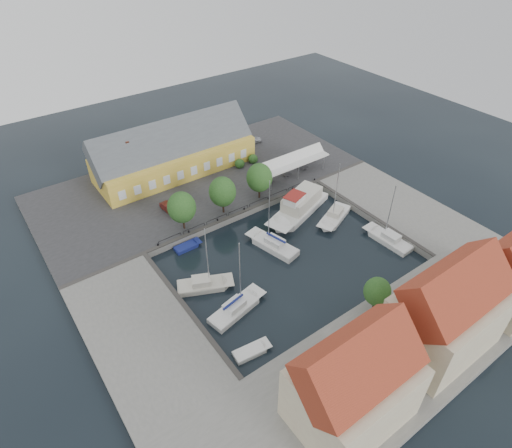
{
  "coord_description": "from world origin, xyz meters",
  "views": [
    {
      "loc": [
        -29.8,
        -35.26,
        41.02
      ],
      "look_at": [
        0.0,
        6.0,
        1.5
      ],
      "focal_mm": 30.0,
      "sensor_mm": 36.0,
      "label": 1
    }
  ],
  "objects_px": {
    "car_silver": "(250,139)",
    "east_boat_b": "(334,217)",
    "warehouse": "(170,154)",
    "launch_sw": "(251,352)",
    "car_red": "(170,208)",
    "tent_canopy": "(292,162)",
    "west_boat_b": "(204,286)",
    "east_boat_c": "(388,240)",
    "center_sailboat": "(273,246)",
    "west_boat_d": "(236,309)",
    "trawler": "(299,207)",
    "launch_nw": "(188,247)"
  },
  "relations": [
    {
      "from": "east_boat_b",
      "to": "launch_nw",
      "type": "relative_size",
      "value": 2.68
    },
    {
      "from": "tent_canopy",
      "to": "west_boat_b",
      "type": "bearing_deg",
      "value": -152.14
    },
    {
      "from": "car_red",
      "to": "trawler",
      "type": "relative_size",
      "value": 0.29
    },
    {
      "from": "launch_nw",
      "to": "tent_canopy",
      "type": "bearing_deg",
      "value": 13.04
    },
    {
      "from": "tent_canopy",
      "to": "east_boat_b",
      "type": "height_order",
      "value": "east_boat_b"
    },
    {
      "from": "tent_canopy",
      "to": "west_boat_b",
      "type": "height_order",
      "value": "west_boat_b"
    },
    {
      "from": "trawler",
      "to": "west_boat_d",
      "type": "distance_m",
      "value": 22.83
    },
    {
      "from": "center_sailboat",
      "to": "east_boat_c",
      "type": "bearing_deg",
      "value": -31.2
    },
    {
      "from": "car_silver",
      "to": "west_boat_b",
      "type": "height_order",
      "value": "west_boat_b"
    },
    {
      "from": "tent_canopy",
      "to": "west_boat_d",
      "type": "distance_m",
      "value": 32.09
    },
    {
      "from": "east_boat_b",
      "to": "launch_sw",
      "type": "bearing_deg",
      "value": -153.17
    },
    {
      "from": "east_boat_b",
      "to": "launch_nw",
      "type": "distance_m",
      "value": 23.54
    },
    {
      "from": "car_red",
      "to": "trawler",
      "type": "xyz_separation_m",
      "value": [
        17.53,
        -10.99,
        -0.64
      ]
    },
    {
      "from": "warehouse",
      "to": "launch_nw",
      "type": "height_order",
      "value": "warehouse"
    },
    {
      "from": "car_silver",
      "to": "center_sailboat",
      "type": "bearing_deg",
      "value": 170.15
    },
    {
      "from": "car_silver",
      "to": "east_boat_c",
      "type": "relative_size",
      "value": 0.46
    },
    {
      "from": "west_boat_b",
      "to": "car_silver",
      "type": "bearing_deg",
      "value": 45.89
    },
    {
      "from": "car_red",
      "to": "tent_canopy",
      "type": "bearing_deg",
      "value": -11.95
    },
    {
      "from": "car_silver",
      "to": "east_boat_b",
      "type": "relative_size",
      "value": 0.42
    },
    {
      "from": "warehouse",
      "to": "trawler",
      "type": "relative_size",
      "value": 2.06
    },
    {
      "from": "east_boat_c",
      "to": "launch_nw",
      "type": "distance_m",
      "value": 29.67
    },
    {
      "from": "car_red",
      "to": "launch_nw",
      "type": "xyz_separation_m",
      "value": [
        -1.45,
        -8.23,
        -1.57
      ]
    },
    {
      "from": "east_boat_c",
      "to": "trawler",
      "type": "bearing_deg",
      "value": 113.44
    },
    {
      "from": "tent_canopy",
      "to": "center_sailboat",
      "type": "distance_m",
      "value": 19.48
    },
    {
      "from": "car_silver",
      "to": "east_boat_c",
      "type": "height_order",
      "value": "east_boat_c"
    },
    {
      "from": "east_boat_c",
      "to": "car_silver",
      "type": "bearing_deg",
      "value": 89.12
    },
    {
      "from": "west_boat_b",
      "to": "launch_sw",
      "type": "xyz_separation_m",
      "value": [
        -0.8,
        -11.89,
        -0.17
      ]
    },
    {
      "from": "warehouse",
      "to": "west_boat_d",
      "type": "bearing_deg",
      "value": -104.21
    },
    {
      "from": "car_red",
      "to": "west_boat_b",
      "type": "distance_m",
      "value": 16.96
    },
    {
      "from": "center_sailboat",
      "to": "launch_sw",
      "type": "distance_m",
      "value": 18.27
    },
    {
      "from": "east_boat_c",
      "to": "launch_nw",
      "type": "bearing_deg",
      "value": 146.81
    },
    {
      "from": "warehouse",
      "to": "center_sailboat",
      "type": "height_order",
      "value": "center_sailboat"
    },
    {
      "from": "car_silver",
      "to": "car_red",
      "type": "distance_m",
      "value": 26.68
    },
    {
      "from": "center_sailboat",
      "to": "east_boat_c",
      "type": "relative_size",
      "value": 1.17
    },
    {
      "from": "east_boat_c",
      "to": "launch_sw",
      "type": "xyz_separation_m",
      "value": [
        -27.7,
        -3.95,
        -0.17
      ]
    },
    {
      "from": "car_silver",
      "to": "tent_canopy",
      "type": "bearing_deg",
      "value": -165.06
    },
    {
      "from": "car_silver",
      "to": "trawler",
      "type": "bearing_deg",
      "value": -176.34
    },
    {
      "from": "tent_canopy",
      "to": "center_sailboat",
      "type": "height_order",
      "value": "center_sailboat"
    },
    {
      "from": "car_red",
      "to": "center_sailboat",
      "type": "distance_m",
      "value": 17.84
    },
    {
      "from": "trawler",
      "to": "west_boat_b",
      "type": "relative_size",
      "value": 1.35
    },
    {
      "from": "launch_sw",
      "to": "west_boat_b",
      "type": "bearing_deg",
      "value": 86.15
    },
    {
      "from": "car_red",
      "to": "east_boat_b",
      "type": "height_order",
      "value": "east_boat_b"
    },
    {
      "from": "east_boat_b",
      "to": "east_boat_c",
      "type": "height_order",
      "value": "east_boat_b"
    },
    {
      "from": "car_silver",
      "to": "trawler",
      "type": "relative_size",
      "value": 0.33
    },
    {
      "from": "tent_canopy",
      "to": "east_boat_c",
      "type": "height_order",
      "value": "east_boat_c"
    },
    {
      "from": "launch_nw",
      "to": "west_boat_b",
      "type": "bearing_deg",
      "value": -103.95
    },
    {
      "from": "tent_canopy",
      "to": "west_boat_d",
      "type": "xyz_separation_m",
      "value": [
        -25.09,
        -19.71,
        -3.41
      ]
    },
    {
      "from": "warehouse",
      "to": "launch_sw",
      "type": "bearing_deg",
      "value": -104.88
    },
    {
      "from": "tent_canopy",
      "to": "car_red",
      "type": "distance_m",
      "value": 23.06
    },
    {
      "from": "car_silver",
      "to": "west_boat_d",
      "type": "xyz_separation_m",
      "value": [
        -26.21,
        -34.11,
        -1.51
      ]
    }
  ]
}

